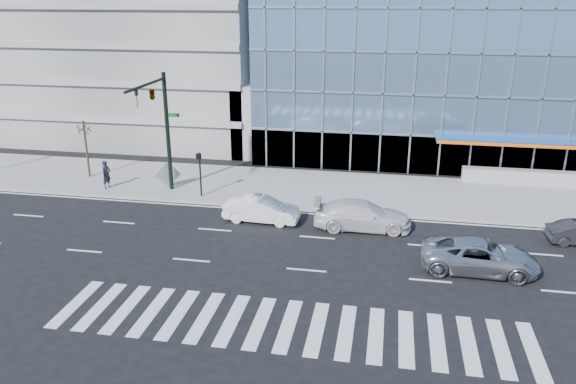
% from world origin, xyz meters
% --- Properties ---
extents(ground, '(160.00, 160.00, 0.00)m').
position_xyz_m(ground, '(0.00, 0.00, 0.00)').
color(ground, black).
rests_on(ground, ground).
extents(sidewalk, '(120.00, 8.00, 0.15)m').
position_xyz_m(sidewalk, '(0.00, 8.00, 0.07)').
color(sidewalk, gray).
rests_on(sidewalk, ground).
extents(theatre_building, '(42.00, 26.00, 15.00)m').
position_xyz_m(theatre_building, '(14.00, 26.00, 7.50)').
color(theatre_building, '#6E92B7').
rests_on(theatre_building, ground).
extents(parking_garage, '(24.00, 24.00, 20.00)m').
position_xyz_m(parking_garage, '(-20.00, 26.00, 10.00)').
color(parking_garage, gray).
rests_on(parking_garage, ground).
extents(ramp_block, '(6.00, 8.00, 6.00)m').
position_xyz_m(ramp_block, '(-6.00, 18.00, 3.00)').
color(ramp_block, gray).
rests_on(ramp_block, ground).
extents(traffic_signal, '(1.14, 5.74, 8.00)m').
position_xyz_m(traffic_signal, '(-11.00, 4.57, 6.16)').
color(traffic_signal, black).
rests_on(traffic_signal, sidewalk).
extents(ped_signal_post, '(0.30, 0.33, 3.00)m').
position_xyz_m(ped_signal_post, '(-8.50, 4.94, 2.14)').
color(ped_signal_post, black).
rests_on(ped_signal_post, sidewalk).
extents(street_tree_near, '(1.10, 1.10, 4.23)m').
position_xyz_m(street_tree_near, '(-18.00, 7.50, 3.78)').
color(street_tree_near, '#332319').
rests_on(street_tree_near, sidewalk).
extents(silver_suv, '(5.73, 2.75, 1.58)m').
position_xyz_m(silver_suv, '(8.39, -2.50, 0.79)').
color(silver_suv, '#B7B7BC').
rests_on(silver_suv, ground).
extents(white_suv, '(5.76, 2.65, 1.63)m').
position_xyz_m(white_suv, '(2.39, 1.78, 0.82)').
color(white_suv, silver).
rests_on(white_suv, ground).
extents(white_sedan, '(4.60, 1.78, 1.49)m').
position_xyz_m(white_sedan, '(-3.61, 1.77, 0.75)').
color(white_sedan, white).
rests_on(white_sedan, ground).
extents(pedestrian, '(0.65, 0.81, 1.95)m').
position_xyz_m(pedestrian, '(-15.46, 5.36, 1.12)').
color(pedestrian, black).
rests_on(pedestrian, sidewalk).
extents(tilted_panel, '(1.58, 1.04, 1.84)m').
position_xyz_m(tilted_panel, '(-11.34, 6.27, 1.07)').
color(tilted_panel, '#969696').
rests_on(tilted_panel, sidewalk).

